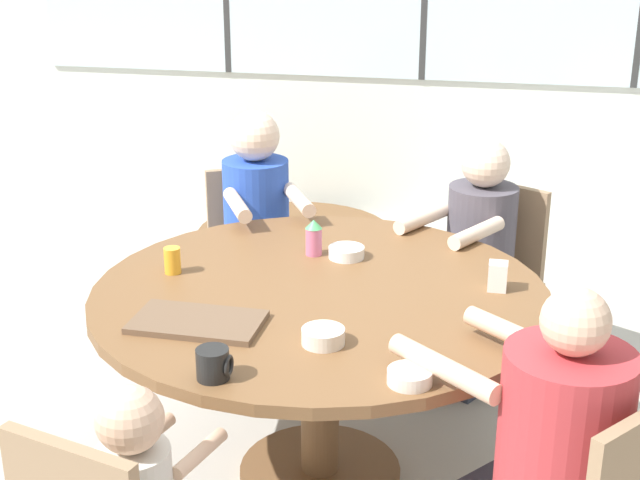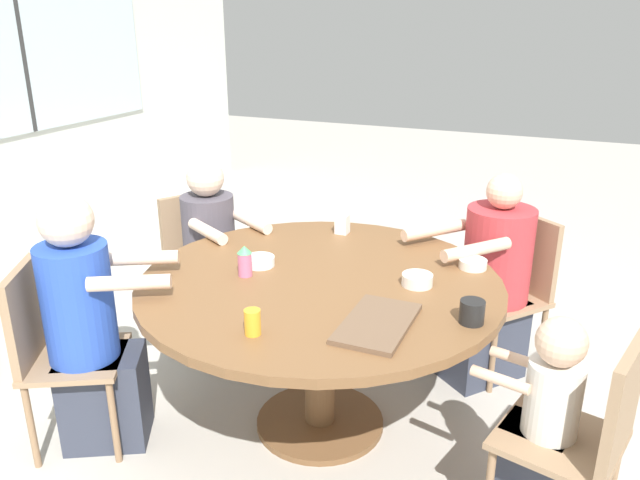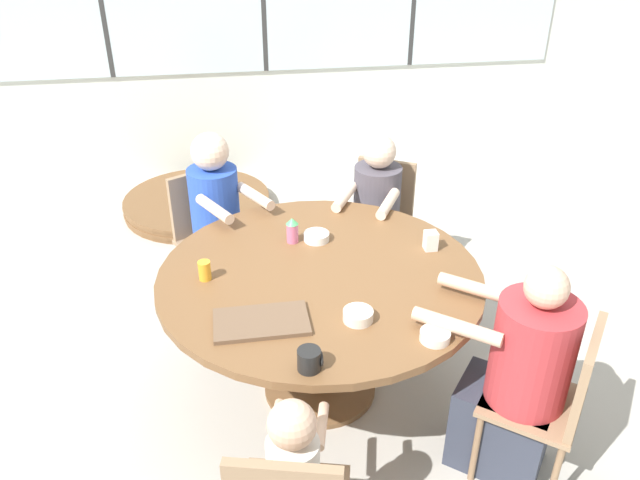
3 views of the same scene
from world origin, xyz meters
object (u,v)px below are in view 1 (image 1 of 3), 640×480
object	(u,v)px
bowl_cereal	(410,377)
bowl_fruit	(346,252)
person_woman_green_shirt	(474,275)
coffee_mug	(214,364)
sippy_cup	(314,237)
folded_table_stack	(295,240)
juice_glass	(172,260)
chair_for_woman_green_shirt	(495,263)
bowl_white_shallow	(323,336)
person_man_teal_shirt	(259,249)
milk_carton_small	(498,276)
chair_for_man_teal_shirt	(251,244)

from	to	relation	value
bowl_cereal	bowl_fruit	xyz separation A→B (m)	(-0.35, 0.90, 0.00)
person_woman_green_shirt	coffee_mug	xyz separation A→B (m)	(-0.64, -1.55, 0.30)
sippy_cup	folded_table_stack	xyz separation A→B (m)	(-0.58, 1.97, -0.77)
coffee_mug	juice_glass	world-z (taller)	juice_glass
sippy_cup	bowl_cereal	bearing A→B (deg)	-61.97
chair_for_woman_green_shirt	sippy_cup	distance (m)	1.02
bowl_white_shallow	folded_table_stack	distance (m)	2.90
person_woman_green_shirt	bowl_fruit	world-z (taller)	person_woman_green_shirt
juice_glass	chair_for_woman_green_shirt	bearing A→B (deg)	41.33
person_man_teal_shirt	bowl_white_shallow	size ratio (longest dim) A/B	8.90
person_man_teal_shirt	coffee_mug	distance (m)	1.61
person_woman_green_shirt	coffee_mug	bearing A→B (deg)	96.97
sippy_cup	milk_carton_small	bearing A→B (deg)	-15.26
coffee_mug	bowl_fruit	world-z (taller)	coffee_mug
person_man_teal_shirt	folded_table_stack	bearing A→B (deg)	-111.05
sippy_cup	juice_glass	size ratio (longest dim) A/B	1.46
sippy_cup	bowl_fruit	bearing A→B (deg)	-1.75
chair_for_woman_green_shirt	juice_glass	size ratio (longest dim) A/B	8.92
person_woman_green_shirt	person_man_teal_shirt	distance (m)	0.97
person_man_teal_shirt	folded_table_stack	distance (m)	1.50
chair_for_man_teal_shirt	sippy_cup	size ratio (longest dim) A/B	6.11
chair_for_woman_green_shirt	coffee_mug	xyz separation A→B (m)	(-0.72, -1.69, 0.29)
milk_carton_small	person_woman_green_shirt	bearing A→B (deg)	98.13
coffee_mug	folded_table_stack	world-z (taller)	coffee_mug
bowl_white_shallow	bowl_fruit	bearing A→B (deg)	95.53
person_woman_green_shirt	coffee_mug	world-z (taller)	person_woman_green_shirt
chair_for_woman_green_shirt	bowl_fruit	world-z (taller)	chair_for_woman_green_shirt
chair_for_woman_green_shirt	person_man_teal_shirt	xyz separation A→B (m)	(-1.05, -0.14, 0.03)
chair_for_man_teal_shirt	folded_table_stack	distance (m)	1.35
sippy_cup	folded_table_stack	size ratio (longest dim) A/B	0.12
juice_glass	folded_table_stack	bearing A→B (deg)	93.24
person_woman_green_shirt	folded_table_stack	bearing A→B (deg)	-21.15
coffee_mug	bowl_cereal	bearing A→B (deg)	9.71
person_man_teal_shirt	bowl_cereal	size ratio (longest dim) A/B	9.27
bowl_cereal	folded_table_stack	size ratio (longest dim) A/B	0.10
chair_for_man_teal_shirt	person_man_teal_shirt	xyz separation A→B (m)	(0.08, -0.14, 0.03)
sippy_cup	bowl_white_shallow	xyz separation A→B (m)	(0.20, -0.72, -0.05)
milk_carton_small	bowl_fruit	world-z (taller)	milk_carton_small
sippy_cup	bowl_cereal	distance (m)	1.03
sippy_cup	bowl_cereal	xyz separation A→B (m)	(0.48, -0.90, -0.05)
juice_glass	folded_table_stack	size ratio (longest dim) A/B	0.08
chair_for_woman_green_shirt	chair_for_man_teal_shirt	world-z (taller)	same
sippy_cup	bowl_cereal	world-z (taller)	sippy_cup
coffee_mug	juice_glass	distance (m)	0.81
chair_for_man_teal_shirt	milk_carton_small	distance (m)	1.49
bowl_fruit	juice_glass	bearing A→B (deg)	-153.88
milk_carton_small	folded_table_stack	distance (m)	2.62
person_man_teal_shirt	coffee_mug	size ratio (longest dim) A/B	11.75
juice_glass	bowl_cereal	xyz separation A→B (m)	(0.94, -0.62, -0.03)
milk_carton_small	bowl_cereal	size ratio (longest dim) A/B	0.79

